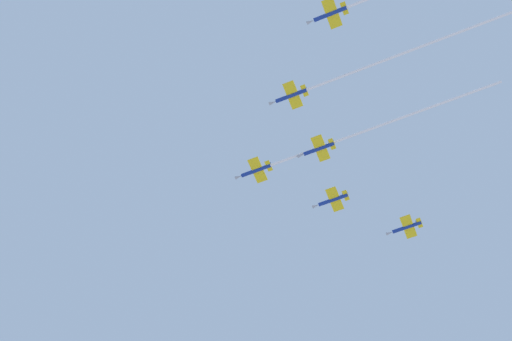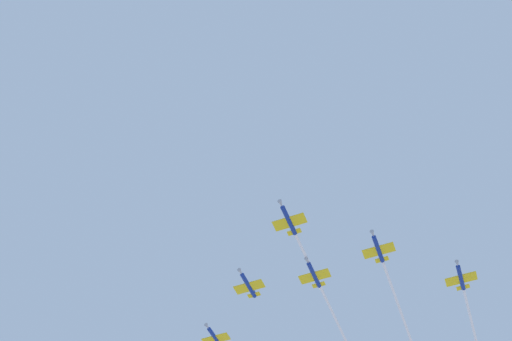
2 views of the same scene
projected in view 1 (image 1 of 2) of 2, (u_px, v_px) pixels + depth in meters
jet_lead at (341, 140)px, 220.36m from camera, size 84.64×14.79×2.54m
jet_port_inner at (373, 65)px, 210.39m from camera, size 79.57×14.15×2.54m
jet_starboard_inner at (332, 200)px, 229.73m from camera, size 12.26×9.02×2.54m
jet_port_outer at (318, 149)px, 220.94m from camera, size 12.26×9.02×2.54m
jet_center_rear at (406, 227)px, 234.88m from camera, size 12.26×9.02×2.54m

